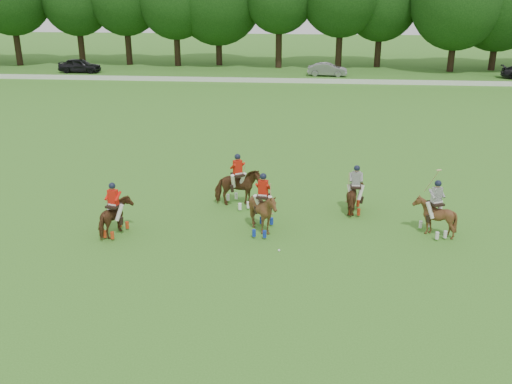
# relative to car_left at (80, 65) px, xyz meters

# --- Properties ---
(ground) EXTENTS (180.00, 180.00, 0.00)m
(ground) POSITION_rel_car_left_xyz_m (20.89, -42.50, -0.74)
(ground) COLOR #397220
(ground) RESTS_ON ground
(boundary_rail) EXTENTS (120.00, 0.10, 0.44)m
(boundary_rail) POSITION_rel_car_left_xyz_m (20.89, -4.50, -0.52)
(boundary_rail) COLOR white
(boundary_rail) RESTS_ON ground
(car_left) EXTENTS (4.37, 1.76, 1.49)m
(car_left) POSITION_rel_car_left_xyz_m (0.00, 0.00, 0.00)
(car_left) COLOR black
(car_left) RESTS_ON ground
(car_mid) EXTENTS (4.10, 1.77, 1.31)m
(car_mid) POSITION_rel_car_left_xyz_m (26.15, 0.00, -0.09)
(car_mid) COLOR gray
(car_mid) RESTS_ON ground
(polo_red_a) EXTENTS (1.17, 1.81, 2.14)m
(polo_red_a) POSITION_rel_car_left_xyz_m (16.87, -39.77, 0.01)
(polo_red_a) COLOR #472413
(polo_red_a) RESTS_ON ground
(polo_red_b) EXTENTS (2.16, 2.08, 2.37)m
(polo_red_b) POSITION_rel_car_left_xyz_m (21.24, -36.36, 0.11)
(polo_red_b) COLOR #472413
(polo_red_b) RESTS_ON ground
(polo_red_c) EXTENTS (1.63, 1.77, 2.44)m
(polo_red_c) POSITION_rel_car_left_xyz_m (22.54, -39.03, 0.15)
(polo_red_c) COLOR #472413
(polo_red_c) RESTS_ON ground
(polo_stripe_a) EXTENTS (1.01, 1.64, 2.09)m
(polo_stripe_a) POSITION_rel_car_left_xyz_m (26.27, -36.65, -0.00)
(polo_stripe_a) COLOR #472413
(polo_stripe_a) RESTS_ON ground
(polo_stripe_b) EXTENTS (1.66, 1.74, 2.77)m
(polo_stripe_b) POSITION_rel_car_left_xyz_m (29.14, -38.67, 0.05)
(polo_stripe_b) COLOR #472413
(polo_stripe_b) RESTS_ON ground
(polo_ball) EXTENTS (0.09, 0.09, 0.09)m
(polo_ball) POSITION_rel_car_left_xyz_m (23.26, -40.69, -0.70)
(polo_ball) COLOR white
(polo_ball) RESTS_ON ground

